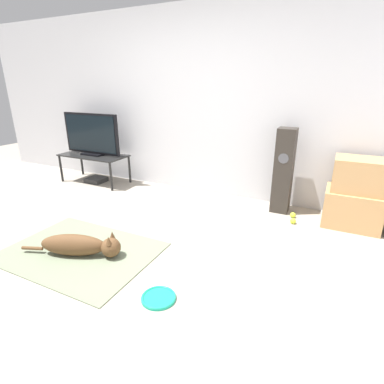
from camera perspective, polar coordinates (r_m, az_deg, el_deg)
name	(u,v)px	position (r m, az deg, el deg)	size (l,w,h in m)	color
ground_plane	(97,253)	(3.11, -17.62, -10.96)	(12.00, 12.00, 0.00)	#9E9384
wall_back	(192,104)	(4.43, -0.01, 16.45)	(8.00, 0.06, 2.55)	silver
area_rug	(80,252)	(3.17, -20.50, -10.60)	(1.44, 1.05, 0.01)	slate
dog	(81,245)	(3.05, -20.36, -9.49)	(0.92, 0.43, 0.24)	brown
frisbee	(159,298)	(2.43, -6.39, -19.37)	(0.27, 0.27, 0.03)	#199E7A
cardboard_box_lower	(352,208)	(3.88, 28.18, -2.73)	(0.60, 0.47, 0.42)	tan
cardboard_box_upper	(359,175)	(3.77, 29.14, 2.85)	(0.52, 0.41, 0.37)	tan
floor_speaker	(283,171)	(3.87, 17.03, 3.81)	(0.22, 0.22, 1.06)	#2D2823
tv_stand	(94,158)	(5.15, -18.20, 6.23)	(1.11, 0.51, 0.46)	black
tv	(91,135)	(5.08, -18.63, 10.29)	(1.05, 0.20, 0.65)	black
tennis_ball_by_boxes	(293,215)	(3.87, 18.67, -4.18)	(0.07, 0.07, 0.07)	#C6E033
tennis_ball_near_speaker	(293,221)	(3.71, 18.69, -5.26)	(0.07, 0.07, 0.07)	#C6E033
game_console	(96,180)	(5.24, -17.78, 2.23)	(0.30, 0.28, 0.07)	black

